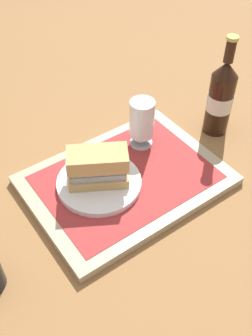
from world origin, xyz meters
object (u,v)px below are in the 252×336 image
object	(u,v)px
beer_glass	(142,121)
beer_bottle	(221,97)
plate	(99,183)
sandwich	(100,167)

from	to	relation	value
beer_glass	beer_bottle	xyz separation A→B (m)	(0.21, -0.05, 0.01)
beer_bottle	plate	bearing A→B (deg)	-179.00
plate	sandwich	size ratio (longest dim) A/B	1.31
sandwich	beer_bottle	size ratio (longest dim) A/B	0.54
sandwich	beer_glass	xyz separation A→B (m)	(0.16, 0.06, 0.01)
beer_bottle	sandwich	bearing A→B (deg)	-178.73
plate	beer_bottle	bearing A→B (deg)	1.00
plate	beer_bottle	world-z (taller)	beer_bottle
sandwich	beer_glass	size ratio (longest dim) A/B	1.16
sandwich	plate	bearing A→B (deg)	180.00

